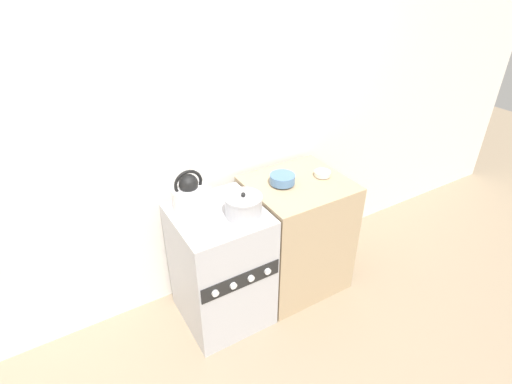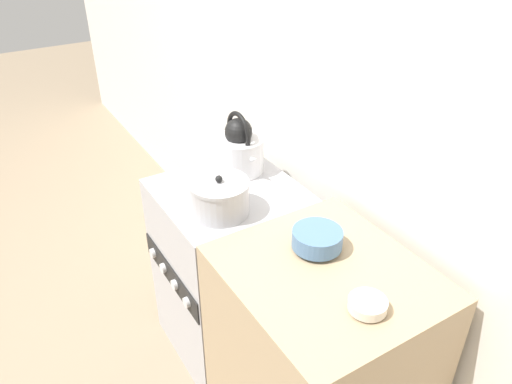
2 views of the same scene
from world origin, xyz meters
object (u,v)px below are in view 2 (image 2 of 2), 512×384
object	(u,v)px
cooking_pot	(220,197)
enamel_bowl	(317,239)
stove	(231,271)
kettle	(239,149)
small_ceramic_bowl	(368,305)

from	to	relation	value
cooking_pot	enamel_bowl	bearing A→B (deg)	22.56
cooking_pot	stove	bearing A→B (deg)	141.02
enamel_bowl	kettle	bearing A→B (deg)	174.32
stove	small_ceramic_bowl	size ratio (longest dim) A/B	7.53
kettle	enamel_bowl	xyz separation A→B (m)	(0.65, -0.06, -0.04)
stove	cooking_pot	xyz separation A→B (m)	(0.13, -0.10, 0.51)
stove	small_ceramic_bowl	world-z (taller)	small_ceramic_bowl
stove	enamel_bowl	bearing A→B (deg)	6.82
enamel_bowl	cooking_pot	bearing A→B (deg)	-157.44
stove	cooking_pot	bearing A→B (deg)	-38.98
cooking_pot	small_ceramic_bowl	world-z (taller)	cooking_pot
kettle	enamel_bowl	size ratio (longest dim) A/B	1.60
stove	kettle	distance (m)	0.57
stove	enamel_bowl	size ratio (longest dim) A/B	5.06
kettle	enamel_bowl	bearing A→B (deg)	-5.68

